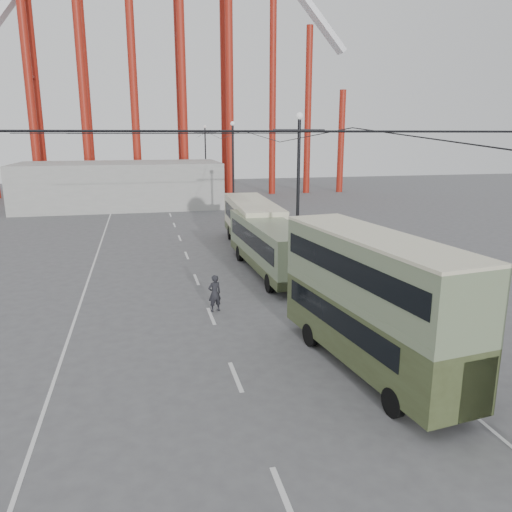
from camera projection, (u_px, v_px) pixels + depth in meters
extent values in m
plane|color=#505053|center=(300.00, 441.00, 13.45)|extent=(160.00, 160.00, 0.00)
cube|color=silver|center=(191.00, 266.00, 31.21)|extent=(0.15, 82.00, 0.01)
cube|color=silver|center=(285.00, 257.00, 33.56)|extent=(0.12, 120.00, 0.01)
cube|color=silver|center=(92.00, 268.00, 30.85)|extent=(0.12, 120.00, 0.01)
cylinder|color=black|center=(298.00, 194.00, 30.64)|extent=(0.20, 0.20, 9.00)
cylinder|color=black|center=(297.00, 261.00, 31.65)|extent=(0.44, 0.44, 0.50)
cube|color=black|center=(299.00, 130.00, 29.73)|extent=(3.20, 0.10, 0.10)
sphere|color=white|center=(300.00, 116.00, 29.54)|extent=(0.44, 0.44, 0.44)
cylinder|color=black|center=(233.00, 170.00, 51.46)|extent=(0.20, 0.20, 9.00)
cylinder|color=black|center=(234.00, 210.00, 52.47)|extent=(0.44, 0.44, 0.50)
cube|color=black|center=(233.00, 132.00, 50.56)|extent=(3.20, 0.10, 0.10)
sphere|color=white|center=(233.00, 124.00, 50.37)|extent=(0.44, 0.44, 0.44)
cylinder|color=black|center=(206.00, 159.00, 72.28)|extent=(0.20, 0.20, 9.00)
cylinder|color=black|center=(206.00, 189.00, 73.29)|extent=(0.44, 0.44, 0.50)
cube|color=black|center=(205.00, 132.00, 71.38)|extent=(3.20, 0.10, 0.10)
sphere|color=white|center=(205.00, 127.00, 71.19)|extent=(0.44, 0.44, 0.44)
cylinder|color=maroon|center=(29.00, 87.00, 58.80)|extent=(1.00, 1.00, 27.00)
cylinder|color=maroon|center=(36.00, 90.00, 62.58)|extent=(1.00, 1.00, 27.00)
cylinder|color=maroon|center=(79.00, 48.00, 59.04)|extent=(1.00, 1.00, 36.00)
cylinder|color=maroon|center=(83.00, 53.00, 62.82)|extent=(1.00, 1.00, 36.00)
cylinder|color=maroon|center=(129.00, 9.00, 59.28)|extent=(1.00, 1.00, 45.00)
cylinder|color=maroon|center=(130.00, 17.00, 63.06)|extent=(1.00, 1.00, 45.00)
cylinder|color=maroon|center=(273.00, 80.00, 65.94)|extent=(0.90, 0.90, 30.00)
cylinder|color=maroon|center=(308.00, 112.00, 67.99)|extent=(0.90, 0.90, 22.00)
cylinder|color=maroon|center=(341.00, 142.00, 70.03)|extent=(0.90, 0.90, 14.00)
cube|color=silver|center=(310.00, 8.00, 64.89)|extent=(9.89, 2.00, 10.87)
cube|color=gray|center=(121.00, 185.00, 56.03)|extent=(22.00, 10.00, 5.00)
cube|color=#384022|center=(370.00, 330.00, 17.24)|extent=(3.42, 9.20, 1.98)
cube|color=black|center=(371.00, 319.00, 17.14)|extent=(3.22, 7.42, 0.81)
cube|color=#6F7E5C|center=(372.00, 299.00, 16.97)|extent=(3.44, 9.20, 0.27)
cube|color=#6F7E5C|center=(374.00, 267.00, 16.71)|extent=(3.42, 9.20, 1.98)
cube|color=black|center=(374.00, 264.00, 16.69)|extent=(3.39, 8.67, 0.76)
cube|color=beige|center=(375.00, 236.00, 16.46)|extent=(3.44, 9.20, 0.11)
cylinder|color=black|center=(310.00, 335.00, 19.42)|extent=(0.37, 0.92, 0.90)
cylinder|color=black|center=(355.00, 328.00, 20.12)|extent=(0.37, 0.92, 0.90)
cylinder|color=black|center=(394.00, 402.00, 14.53)|extent=(0.37, 0.92, 0.90)
cylinder|color=black|center=(449.00, 390.00, 15.22)|extent=(0.37, 0.92, 0.90)
cube|color=#6F7E5C|center=(270.00, 244.00, 29.43)|extent=(2.82, 10.92, 2.36)
cube|color=black|center=(270.00, 238.00, 29.33)|extent=(2.82, 9.73, 0.94)
cube|color=#384022|center=(270.00, 260.00, 29.65)|extent=(2.85, 10.92, 0.49)
cube|color=#6F7E5C|center=(270.00, 223.00, 29.13)|extent=(2.84, 10.92, 0.16)
cylinder|color=black|center=(240.00, 254.00, 32.31)|extent=(0.31, 0.99, 0.99)
cylinder|color=black|center=(273.00, 252.00, 32.86)|extent=(0.31, 0.99, 0.99)
cylinder|color=black|center=(268.00, 282.00, 26.20)|extent=(0.31, 0.99, 0.99)
cylinder|color=black|center=(308.00, 279.00, 26.76)|extent=(0.31, 0.99, 0.99)
cube|color=beige|center=(252.00, 221.00, 36.11)|extent=(3.20, 10.97, 2.61)
cube|color=black|center=(252.00, 216.00, 36.01)|extent=(3.18, 9.67, 1.03)
cube|color=#384022|center=(252.00, 235.00, 36.36)|extent=(3.23, 10.97, 0.54)
cube|color=beige|center=(252.00, 202.00, 35.78)|extent=(3.22, 10.97, 0.17)
cylinder|color=black|center=(231.00, 233.00, 38.91)|extent=(0.35, 1.10, 1.09)
cylinder|color=black|center=(261.00, 232.00, 39.35)|extent=(0.35, 1.10, 1.09)
cylinder|color=black|center=(243.00, 250.00, 33.11)|extent=(0.35, 1.10, 1.09)
cylinder|color=black|center=(279.00, 249.00, 33.54)|extent=(0.35, 1.10, 1.09)
imported|color=black|center=(215.00, 293.00, 23.11)|extent=(0.74, 0.60, 1.76)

